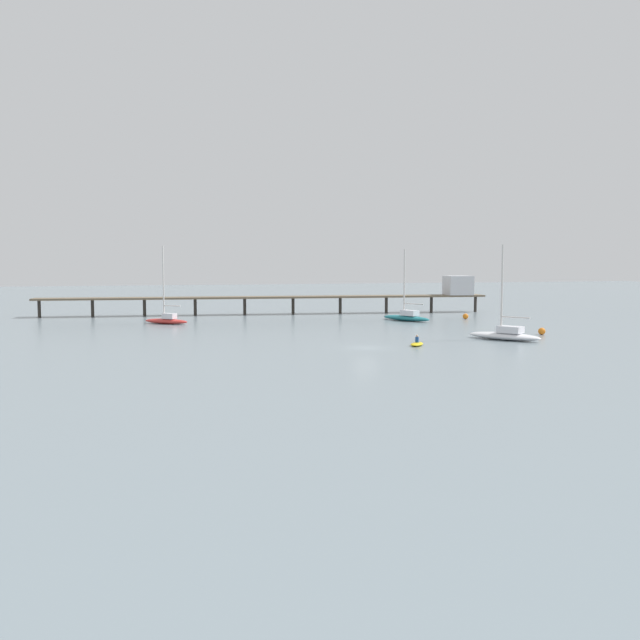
# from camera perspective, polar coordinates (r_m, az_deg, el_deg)

# --- Properties ---
(ground_plane) EXTENTS (400.00, 400.00, 0.00)m
(ground_plane) POSITION_cam_1_polar(r_m,az_deg,el_deg) (69.05, 3.76, -2.32)
(ground_plane) COLOR gray
(pier) EXTENTS (73.68, 12.06, 6.24)m
(pier) POSITION_cam_1_polar(r_m,az_deg,el_deg) (115.00, 2.14, 2.27)
(pier) COLOR brown
(pier) RESTS_ON ground_plane
(sailboat_teal) EXTENTS (5.54, 8.67, 10.49)m
(sailboat_teal) POSITION_cam_1_polar(r_m,az_deg,el_deg) (101.26, 7.21, 0.32)
(sailboat_teal) COLOR #1E727A
(sailboat_teal) RESTS_ON ground_plane
(sailboat_white) EXTENTS (6.65, 8.33, 10.51)m
(sailboat_white) POSITION_cam_1_polar(r_m,az_deg,el_deg) (78.55, 15.13, -1.12)
(sailboat_white) COLOR white
(sailboat_white) RESTS_ON ground_plane
(sailboat_red) EXTENTS (6.40, 5.74, 10.84)m
(sailboat_red) POSITION_cam_1_polar(r_m,az_deg,el_deg) (97.87, -12.62, 0.09)
(sailboat_red) COLOR red
(sailboat_red) RESTS_ON ground_plane
(dinghy_yellow) EXTENTS (2.50, 2.76, 1.14)m
(dinghy_yellow) POSITION_cam_1_polar(r_m,az_deg,el_deg) (71.27, 8.05, -1.96)
(dinghy_yellow) COLOR yellow
(dinghy_yellow) RESTS_ON ground_plane
(mooring_buoy_far) EXTENTS (0.86, 0.86, 0.86)m
(mooring_buoy_far) POSITION_cam_1_polar(r_m,az_deg,el_deg) (105.80, 11.99, 0.30)
(mooring_buoy_far) COLOR orange
(mooring_buoy_far) RESTS_ON ground_plane
(mooring_buoy_mid) EXTENTS (0.85, 0.85, 0.85)m
(mooring_buoy_mid) POSITION_cam_1_polar(r_m,az_deg,el_deg) (85.35, 17.93, -0.89)
(mooring_buoy_mid) COLOR orange
(mooring_buoy_mid) RESTS_ON ground_plane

